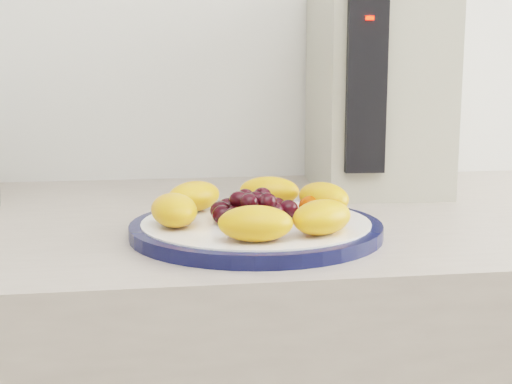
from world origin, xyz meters
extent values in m
cylinder|color=#0D1236|center=(0.03, 1.07, 0.91)|extent=(0.28, 0.28, 0.01)
cylinder|color=white|center=(0.03, 1.07, 0.91)|extent=(0.26, 0.26, 0.02)
cube|color=#A8A591|center=(0.26, 1.36, 1.06)|extent=(0.20, 0.26, 0.31)
cube|color=black|center=(0.21, 1.23, 1.06)|extent=(0.05, 0.02, 0.23)
cube|color=#FF0C05|center=(0.21, 1.22, 1.15)|extent=(0.01, 0.01, 0.01)
ellipsoid|color=orange|center=(0.12, 1.11, 0.93)|extent=(0.07, 0.09, 0.04)
ellipsoid|color=orange|center=(0.06, 1.16, 0.93)|extent=(0.09, 0.07, 0.04)
ellipsoid|color=orange|center=(-0.03, 1.14, 0.93)|extent=(0.09, 0.09, 0.04)
ellipsoid|color=orange|center=(-0.06, 1.06, 0.93)|extent=(0.06, 0.08, 0.04)
ellipsoid|color=orange|center=(0.02, 0.98, 0.93)|extent=(0.08, 0.06, 0.04)
ellipsoid|color=orange|center=(0.09, 1.00, 0.93)|extent=(0.09, 0.09, 0.04)
ellipsoid|color=black|center=(0.03, 1.07, 0.93)|extent=(0.02, 0.02, 0.02)
ellipsoid|color=black|center=(0.05, 1.07, 0.93)|extent=(0.02, 0.02, 0.02)
ellipsoid|color=black|center=(0.04, 1.09, 0.93)|extent=(0.02, 0.02, 0.02)
ellipsoid|color=black|center=(0.02, 1.09, 0.93)|extent=(0.02, 0.02, 0.02)
ellipsoid|color=black|center=(0.01, 1.07, 0.93)|extent=(0.02, 0.02, 0.02)
ellipsoid|color=black|center=(0.02, 1.06, 0.93)|extent=(0.02, 0.02, 0.02)
ellipsoid|color=black|center=(0.04, 1.06, 0.93)|extent=(0.02, 0.02, 0.02)
ellipsoid|color=black|center=(0.07, 1.09, 0.93)|extent=(0.02, 0.02, 0.02)
ellipsoid|color=black|center=(0.06, 1.10, 0.93)|extent=(0.02, 0.02, 0.02)
ellipsoid|color=black|center=(0.04, 1.11, 0.93)|extent=(0.02, 0.02, 0.02)
ellipsoid|color=black|center=(0.02, 1.11, 0.93)|extent=(0.02, 0.02, 0.02)
ellipsoid|color=black|center=(0.00, 1.10, 0.93)|extent=(0.02, 0.02, 0.02)
ellipsoid|color=black|center=(-0.01, 1.09, 0.93)|extent=(0.02, 0.02, 0.02)
ellipsoid|color=black|center=(-0.01, 1.06, 0.93)|extent=(0.02, 0.02, 0.02)
ellipsoid|color=black|center=(0.00, 1.05, 0.93)|extent=(0.02, 0.02, 0.02)
ellipsoid|color=black|center=(0.02, 1.04, 0.93)|extent=(0.02, 0.02, 0.02)
ellipsoid|color=black|center=(0.04, 1.04, 0.93)|extent=(0.02, 0.02, 0.02)
ellipsoid|color=black|center=(0.03, 1.07, 0.94)|extent=(0.02, 0.02, 0.02)
ellipsoid|color=black|center=(0.04, 1.09, 0.94)|extent=(0.02, 0.02, 0.02)
ellipsoid|color=black|center=(0.02, 1.09, 0.94)|extent=(0.02, 0.02, 0.02)
ellipsoid|color=black|center=(0.01, 1.07, 0.94)|extent=(0.02, 0.02, 0.02)
ellipsoid|color=black|center=(0.02, 1.06, 0.94)|extent=(0.02, 0.02, 0.02)
ellipsoid|color=black|center=(0.04, 1.06, 0.94)|extent=(0.02, 0.02, 0.02)
ellipsoid|color=red|center=(0.10, 1.09, 0.93)|extent=(0.03, 0.03, 0.02)
ellipsoid|color=red|center=(0.13, 1.10, 0.93)|extent=(0.04, 0.04, 0.02)
ellipsoid|color=red|center=(0.11, 1.07, 0.93)|extent=(0.04, 0.04, 0.02)
camera|label=1|loc=(-0.09, 0.30, 1.09)|focal=50.00mm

